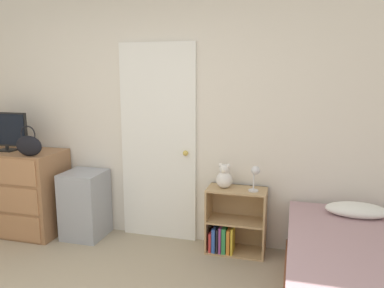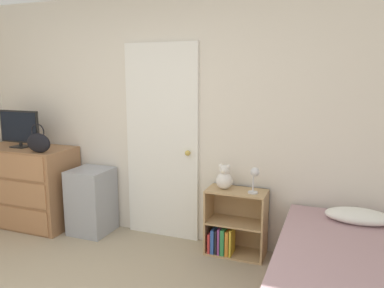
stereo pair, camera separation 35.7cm
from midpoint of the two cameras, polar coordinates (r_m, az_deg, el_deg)
name	(u,v)px [view 1 (the left image)]	position (r m, az deg, el deg)	size (l,w,h in m)	color
wall_back	(148,119)	(4.00, -9.35, 3.76)	(10.00, 0.06, 2.55)	silver
door_closed	(158,143)	(3.94, -7.74, 0.07)	(0.82, 0.09, 2.06)	white
dresser	(15,191)	(4.71, -27.33, -6.40)	(1.09, 0.55, 0.92)	#996B47
tv	(5,131)	(4.59, -28.60, 1.77)	(0.54, 0.16, 0.42)	black
handbag	(29,145)	(4.21, -25.88, -0.20)	(0.30, 0.10, 0.31)	black
storage_bin	(85,204)	(4.29, -18.32, -8.77)	(0.41, 0.43, 0.72)	#999EA8
bookshelf	(232,226)	(3.78, 3.35, -12.41)	(0.57, 0.30, 0.65)	tan
teddy_bear	(224,177)	(3.63, 2.13, -5.15)	(0.16, 0.16, 0.25)	silver
desk_lamp	(255,174)	(3.52, 6.77, -4.55)	(0.11, 0.10, 0.25)	silver
bed	(368,286)	(3.00, 22.11, -19.52)	(1.16, 1.95, 0.64)	brown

